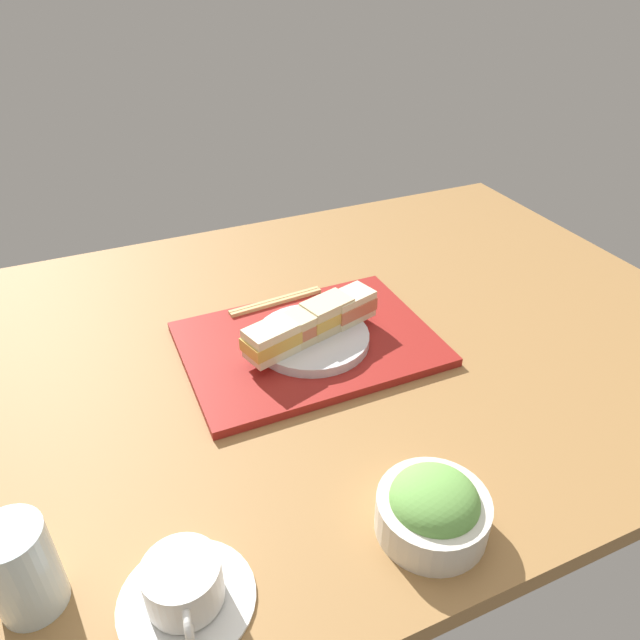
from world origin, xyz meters
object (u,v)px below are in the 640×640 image
(sandwich_farmost, at_px, (271,341))
(chopsticks_pair, at_px, (276,301))
(sandwich_inner_near, at_px, (324,315))
(sandwich_nearmost, at_px, (349,305))
(drinking_glass, at_px, (21,569))
(sandwich_plate, at_px, (312,338))
(sandwich_inner_far, at_px, (299,328))
(coffee_cup, at_px, (184,587))
(salad_bowl, at_px, (433,508))

(sandwich_farmost, bearing_deg, chopsticks_pair, -112.21)
(chopsticks_pair, bearing_deg, sandwich_inner_near, 106.14)
(sandwich_nearmost, bearing_deg, drinking_glass, 31.10)
(sandwich_plate, distance_m, sandwich_farmost, 0.09)
(sandwich_plate, bearing_deg, chopsticks_pair, -85.12)
(sandwich_nearmost, relative_size, sandwich_inner_far, 0.97)
(sandwich_nearmost, bearing_deg, coffee_cup, 45.35)
(sandwich_nearmost, bearing_deg, salad_bowl, 77.51)
(sandwich_plate, xyz_separation_m, coffee_cup, (0.29, 0.35, 0.00))
(sandwich_farmost, xyz_separation_m, salad_bowl, (-0.07, 0.36, -0.02))
(coffee_cup, bearing_deg, drinking_glass, -24.14)
(sandwich_plate, relative_size, salad_bowl, 1.44)
(sandwich_plate, distance_m, drinking_glass, 0.53)
(sandwich_inner_near, relative_size, drinking_glass, 0.85)
(drinking_glass, bearing_deg, chopsticks_pair, -134.95)
(sandwich_inner_far, height_order, drinking_glass, drinking_glass)
(sandwich_farmost, height_order, coffee_cup, sandwich_farmost)
(sandwich_plate, height_order, sandwich_nearmost, sandwich_nearmost)
(sandwich_inner_far, xyz_separation_m, salad_bowl, (-0.02, 0.37, -0.02))
(salad_bowl, bearing_deg, sandwich_farmost, -79.16)
(salad_bowl, xyz_separation_m, drinking_glass, (0.43, -0.09, 0.02))
(sandwich_inner_near, distance_m, chopsticks_pair, 0.14)
(sandwich_nearmost, distance_m, chopsticks_pair, 0.15)
(chopsticks_pair, bearing_deg, sandwich_plate, 94.88)
(sandwich_nearmost, bearing_deg, sandwich_plate, 16.78)
(sandwich_inner_near, relative_size, coffee_cup, 0.66)
(sandwich_farmost, bearing_deg, drinking_glass, 36.30)
(salad_bowl, height_order, chopsticks_pair, salad_bowl)
(sandwich_nearmost, xyz_separation_m, drinking_glass, (0.52, 0.31, 0.00))
(sandwich_inner_far, relative_size, sandwich_farmost, 0.99)
(sandwich_plate, height_order, sandwich_inner_far, sandwich_inner_far)
(drinking_glass, bearing_deg, sandwich_inner_near, -147.50)
(chopsticks_pair, bearing_deg, salad_bowl, 90.15)
(chopsticks_pair, bearing_deg, coffee_cup, 60.20)
(sandwich_inner_near, xyz_separation_m, salad_bowl, (0.04, 0.39, -0.02))
(salad_bowl, bearing_deg, drinking_glass, -11.82)
(sandwich_plate, bearing_deg, coffee_cup, 50.24)
(sandwich_plate, height_order, salad_bowl, salad_bowl)
(chopsticks_pair, bearing_deg, sandwich_inner_far, 84.47)
(sandwich_plate, xyz_separation_m, sandwich_nearmost, (-0.08, -0.02, 0.03))
(sandwich_inner_far, xyz_separation_m, drinking_glass, (0.41, 0.28, 0.00))
(sandwich_nearmost, xyz_separation_m, chopsticks_pair, (0.09, -0.12, -0.04))
(sandwich_inner_far, xyz_separation_m, coffee_cup, (0.27, 0.35, -0.03))
(sandwich_plate, xyz_separation_m, chopsticks_pair, (0.01, -0.14, -0.00))
(sandwich_inner_near, xyz_separation_m, coffee_cup, (0.32, 0.36, -0.03))
(sandwich_nearmost, distance_m, drinking_glass, 0.61)
(sandwich_inner_near, relative_size, chopsticks_pair, 0.53)
(sandwich_inner_near, bearing_deg, salad_bowl, 84.57)
(sandwich_inner_far, bearing_deg, sandwich_inner_near, -163.22)
(sandwich_farmost, xyz_separation_m, chopsticks_pair, (-0.07, -0.16, -0.04))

